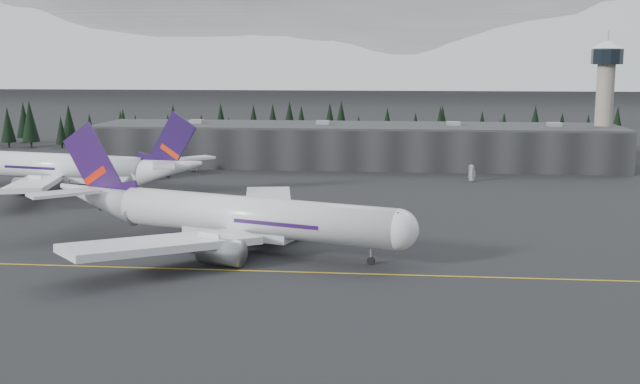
# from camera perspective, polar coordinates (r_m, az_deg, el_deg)

# --- Properties ---
(ground) EXTENTS (1400.00, 1400.00, 0.00)m
(ground) POSITION_cam_1_polar(r_m,az_deg,el_deg) (127.05, -0.94, -5.50)
(ground) COLOR black
(ground) RESTS_ON ground
(taxiline) EXTENTS (400.00, 0.40, 0.02)m
(taxiline) POSITION_cam_1_polar(r_m,az_deg,el_deg) (125.14, -1.05, -5.73)
(taxiline) COLOR gold
(taxiline) RESTS_ON ground
(terminal) EXTENTS (160.00, 30.00, 12.60)m
(terminal) POSITION_cam_1_polar(r_m,az_deg,el_deg) (248.70, 2.50, 3.37)
(terminal) COLOR black
(terminal) RESTS_ON ground
(control_tower) EXTENTS (10.00, 10.00, 37.70)m
(control_tower) POSITION_cam_1_polar(r_m,az_deg,el_deg) (257.17, 19.62, 6.86)
(control_tower) COLOR gray
(control_tower) RESTS_ON ground
(treeline) EXTENTS (360.00, 20.00, 15.00)m
(treeline) POSITION_cam_1_polar(r_m,az_deg,el_deg) (285.34, 2.95, 4.40)
(treeline) COLOR black
(treeline) RESTS_ON ground
(mountain_ridge) EXTENTS (4400.00, 900.00, 420.00)m
(mountain_ridge) POSITION_cam_1_polar(r_m,az_deg,el_deg) (1122.41, 5.22, 7.81)
(mountain_ridge) COLOR white
(mountain_ridge) RESTS_ON ground
(jet_main) EXTENTS (70.01, 63.04, 21.16)m
(jet_main) POSITION_cam_1_polar(r_m,az_deg,el_deg) (140.59, -6.89, -1.60)
(jet_main) COLOR silver
(jet_main) RESTS_ON ground
(jet_parked) EXTENTS (68.72, 62.75, 20.48)m
(jet_parked) POSITION_cam_1_polar(r_m,az_deg,el_deg) (209.34, -16.94, 1.66)
(jet_parked) COLOR white
(jet_parked) RESTS_ON ground
(gse_vehicle_a) EXTENTS (3.64, 5.06, 1.28)m
(gse_vehicle_a) POSITION_cam_1_polar(r_m,az_deg,el_deg) (237.27, -9.03, 1.59)
(gse_vehicle_a) COLOR silver
(gse_vehicle_a) RESTS_ON ground
(gse_vehicle_b) EXTENTS (4.83, 4.03, 1.56)m
(gse_vehicle_b) POSITION_cam_1_polar(r_m,az_deg,el_deg) (219.66, 10.77, 0.94)
(gse_vehicle_b) COLOR silver
(gse_vehicle_b) RESTS_ON ground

